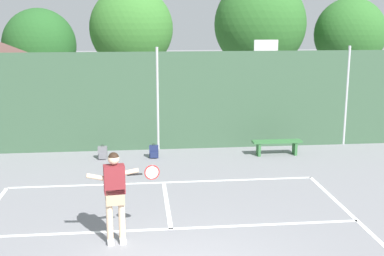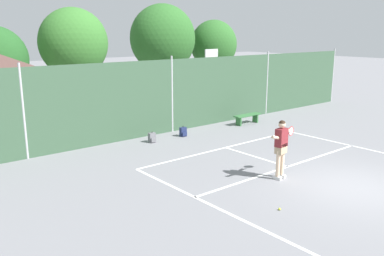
{
  "view_description": "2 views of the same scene",
  "coord_description": "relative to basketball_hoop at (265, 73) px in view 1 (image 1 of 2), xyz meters",
  "views": [
    {
      "loc": [
        -0.59,
        -7.28,
        4.37
      ],
      "look_at": [
        0.68,
        4.67,
        1.68
      ],
      "focal_mm": 46.53,
      "sensor_mm": 36.0,
      "label": 1
    },
    {
      "loc": [
        -10.8,
        -5.54,
        4.45
      ],
      "look_at": [
        -1.78,
        5.42,
        1.08
      ],
      "focal_mm": 37.95,
      "sensor_mm": 36.0,
      "label": 2
    }
  ],
  "objects": [
    {
      "name": "treeline_backdrop",
      "position": [
        -6.55,
        6.28,
        1.45
      ],
      "size": [
        26.52,
        4.61,
        6.42
      ],
      "color": "brown",
      "rests_on": "ground"
    },
    {
      "name": "basketball_hoop",
      "position": [
        0.0,
        0.0,
        0.0
      ],
      "size": [
        0.9,
        0.67,
        3.55
      ],
      "color": "#9E9EA3",
      "rests_on": "ground"
    },
    {
      "name": "tennis_player",
      "position": [
        -5.21,
        -9.01,
        -1.2
      ],
      "size": [
        1.42,
        0.38,
        1.85
      ],
      "color": "silver",
      "rests_on": "ground"
    },
    {
      "name": "courtside_bench",
      "position": [
        -0.32,
        -3.08,
        -1.95
      ],
      "size": [
        1.6,
        0.36,
        0.48
      ],
      "color": "#336B38",
      "rests_on": "ground"
    },
    {
      "name": "chainlink_fence",
      "position": [
        -4.11,
        -1.95,
        -0.67
      ],
      "size": [
        26.09,
        0.09,
        3.42
      ],
      "color": "#38563D",
      "rests_on": "ground"
    },
    {
      "name": "backpack_grey",
      "position": [
        -5.9,
        -2.96,
        -2.12
      ],
      "size": [
        0.28,
        0.25,
        0.46
      ],
      "color": "slate",
      "rests_on": "ground"
    },
    {
      "name": "backpack_navy",
      "position": [
        -4.29,
        -2.99,
        -2.12
      ],
      "size": [
        0.29,
        0.26,
        0.46
      ],
      "color": "navy",
      "rests_on": "ground"
    }
  ]
}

